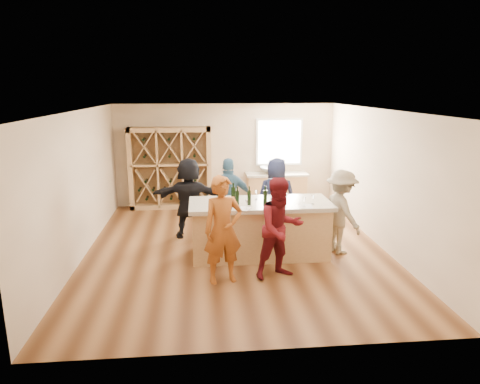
{
  "coord_description": "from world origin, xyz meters",
  "views": [
    {
      "loc": [
        -0.69,
        -8.21,
        3.22
      ],
      "look_at": [
        0.1,
        0.2,
        1.15
      ],
      "focal_mm": 32.0,
      "sensor_mm": 36.0,
      "label": 1
    }
  ],
  "objects": [
    {
      "name": "wine_glass_a",
      "position": [
        0.12,
        -0.84,
        1.17
      ],
      "size": [
        0.09,
        0.09,
        0.18
      ],
      "primitive_type": "cone",
      "rotation": [
        0.0,
        0.0,
        0.43
      ],
      "color": "white",
      "rests_on": "tasting_counter_top"
    },
    {
      "name": "wine_glass_c",
      "position": [
        1.19,
        -0.78,
        1.17
      ],
      "size": [
        0.08,
        0.08,
        0.17
      ],
      "primitive_type": "cone",
      "rotation": [
        0.0,
        0.0,
        0.34
      ],
      "color": "white",
      "rests_on": "tasting_counter_top"
    },
    {
      "name": "wall_front",
      "position": [
        0.0,
        -3.55,
        1.4
      ],
      "size": [
        6.0,
        0.1,
        2.8
      ],
      "primitive_type": "cube",
      "color": "beige",
      "rests_on": "ground"
    },
    {
      "name": "back_counter_base",
      "position": [
        1.4,
        3.2,
        0.43
      ],
      "size": [
        1.6,
        0.58,
        0.86
      ],
      "primitive_type": "cube",
      "color": "tan",
      "rests_on": "floor"
    },
    {
      "name": "tasting_menu_b",
      "position": [
        0.72,
        -0.79,
        1.08
      ],
      "size": [
        0.34,
        0.39,
        0.0
      ],
      "primitive_type": "cube",
      "rotation": [
        0.0,
        0.0,
        -0.37
      ],
      "color": "white",
      "rests_on": "tasting_counter_top"
    },
    {
      "name": "wine_glass_d",
      "position": [
        0.92,
        -0.48,
        1.17
      ],
      "size": [
        0.08,
        0.08,
        0.17
      ],
      "primitive_type": "cone",
      "rotation": [
        0.0,
        0.0,
        0.35
      ],
      "color": "white",
      "rests_on": "tasting_counter_top"
    },
    {
      "name": "floor",
      "position": [
        0.0,
        0.0,
        -0.05
      ],
      "size": [
        6.0,
        7.0,
        0.1
      ],
      "primitive_type": "cube",
      "color": "brown",
      "rests_on": "ground"
    },
    {
      "name": "wine_bottle_b",
      "position": [
        -0.28,
        -0.61,
        1.24
      ],
      "size": [
        0.09,
        0.09,
        0.31
      ],
      "primitive_type": "cylinder",
      "rotation": [
        0.0,
        0.0,
        -0.17
      ],
      "color": "black",
      "rests_on": "tasting_counter_top"
    },
    {
      "name": "wine_bottle_f",
      "position": [
        0.49,
        -0.65,
        1.23
      ],
      "size": [
        0.07,
        0.07,
        0.3
      ],
      "primitive_type": "cylinder",
      "color": "black",
      "rests_on": "tasting_counter_top"
    },
    {
      "name": "wall_right",
      "position": [
        3.05,
        0.0,
        1.4
      ],
      "size": [
        0.1,
        7.0,
        2.8
      ],
      "primitive_type": "cube",
      "color": "beige",
      "rests_on": "ground"
    },
    {
      "name": "window_frame",
      "position": [
        1.5,
        3.47,
        1.75
      ],
      "size": [
        1.3,
        0.06,
        1.3
      ],
      "primitive_type": "cube",
      "color": "white",
      "rests_on": "wall_back"
    },
    {
      "name": "tasting_menu_c",
      "position": [
        1.24,
        -0.73,
        1.08
      ],
      "size": [
        0.29,
        0.36,
        0.0
      ],
      "primitive_type": "cube",
      "rotation": [
        0.0,
        0.0,
        -0.14
      ],
      "color": "white",
      "rests_on": "tasting_counter_top"
    },
    {
      "name": "person_far_left",
      "position": [
        -0.95,
        0.84,
        0.89
      ],
      "size": [
        1.69,
        0.75,
        1.77
      ],
      "primitive_type": "imported",
      "rotation": [
        0.0,
        0.0,
        3.05
      ],
      "color": "black",
      "rests_on": "floor"
    },
    {
      "name": "back_counter_top",
      "position": [
        1.4,
        3.2,
        0.89
      ],
      "size": [
        1.7,
        0.62,
        0.06
      ],
      "primitive_type": "cube",
      "color": "#B2A992",
      "rests_on": "back_counter_base"
    },
    {
      "name": "sink",
      "position": [
        1.2,
        3.2,
        1.01
      ],
      "size": [
        0.54,
        0.54,
        0.19
      ],
      "primitive_type": "imported",
      "color": "silver",
      "rests_on": "back_counter_top"
    },
    {
      "name": "window_pane",
      "position": [
        1.5,
        3.44,
        1.75
      ],
      "size": [
        1.18,
        0.01,
        1.18
      ],
      "primitive_type": "cube",
      "color": "white",
      "rests_on": "wall_back"
    },
    {
      "name": "wine_glass_e",
      "position": [
        1.4,
        -0.6,
        1.16
      ],
      "size": [
        0.07,
        0.07,
        0.16
      ],
      "primitive_type": "cone",
      "rotation": [
        0.0,
        0.0,
        0.21
      ],
      "color": "white",
      "rests_on": "tasting_counter_top"
    },
    {
      "name": "wine_bottle_e",
      "position": [
        0.2,
        -0.54,
        1.22
      ],
      "size": [
        0.08,
        0.08,
        0.28
      ],
      "primitive_type": "cylinder",
      "rotation": [
        0.0,
        0.0,
        0.11
      ],
      "color": "black",
      "rests_on": "tasting_counter_top"
    },
    {
      "name": "wine_glass_f",
      "position": [
        0.39,
        -0.15,
        1.17
      ],
      "size": [
        0.07,
        0.07,
        0.18
      ],
      "primitive_type": "cone",
      "color": "white",
      "rests_on": "tasting_counter_top"
    },
    {
      "name": "tasting_menu_a",
      "position": [
        0.08,
        -0.79,
        1.08
      ],
      "size": [
        0.3,
        0.34,
        0.0
      ],
      "primitive_type": "cube",
      "rotation": [
        0.0,
        0.0,
        -0.43
      ],
      "color": "white",
      "rests_on": "tasting_counter_top"
    },
    {
      "name": "person_far_right",
      "position": [
        0.96,
        0.8,
        0.87
      ],
      "size": [
        0.92,
        0.66,
        1.74
      ],
      "primitive_type": "imported",
      "rotation": [
        0.0,
        0.0,
        3.01
      ],
      "color": "#191E38",
      "rests_on": "floor"
    },
    {
      "name": "person_far_mid",
      "position": [
        -0.08,
        0.76,
        0.88
      ],
      "size": [
        1.1,
        0.68,
        1.76
      ],
      "primitive_type": "imported",
      "rotation": [
        0.0,
        0.0,
        2.99
      ],
      "color": "#335972",
      "rests_on": "floor"
    },
    {
      "name": "wine_bottle_d",
      "position": [
        -0.02,
        -0.56,
        1.22
      ],
      "size": [
        0.08,
        0.08,
        0.28
      ],
      "primitive_type": "cylinder",
      "rotation": [
        0.0,
        0.0,
        0.17
      ],
      "color": "black",
      "rests_on": "tasting_counter_top"
    },
    {
      "name": "person_near_left",
      "position": [
        -0.34,
        -1.46,
        0.92
      ],
      "size": [
        0.76,
        0.63,
        1.83
      ],
      "primitive_type": "imported",
      "rotation": [
        0.0,
        0.0,
        0.23
      ],
      "color": "#994C19",
      "rests_on": "floor"
    },
    {
      "name": "wine_bottle_c",
      "position": [
        -0.09,
        -0.49,
        1.25
      ],
      "size": [
        0.09,
        0.09,
        0.34
      ],
      "primitive_type": "cylinder",
      "rotation": [
        0.0,
        0.0,
        0.09
      ],
      "color": "black",
      "rests_on": "tasting_counter_top"
    },
    {
      "name": "wall_back",
      "position": [
        0.0,
        3.55,
        1.4
      ],
      "size": [
        6.0,
        0.1,
        2.8
      ],
      "primitive_type": "cube",
      "color": "beige",
      "rests_on": "ground"
    },
    {
      "name": "faucet",
      "position": [
        1.2,
        3.38,
        1.07
      ],
      "size": [
        0.02,
        0.02,
        0.3
      ],
      "primitive_type": "cylinder",
      "color": "silver",
      "rests_on": "back_counter_top"
    },
    {
      "name": "wine_bottle_a",
      "position": [
        -0.36,
        -0.55,
        1.22
      ],
      "size": [
        0.08,
        0.08,
        0.28
      ],
      "primitive_type": "cylinder",
      "rotation": [
        0.0,
        0.0,
        0.17
      ],
      "color": "black",
      "rests_on": "tasting_counter_top"
    },
    {
      "name": "wine_rack",
      "position": [
        -1.5,
        3.27,
        1.1
      ],
      "size": [
        2.2,
        0.45,
        2.2
      ],
      "primitive_type": "cube",
      "color": "tan",
      "rests_on": "floor"
    },
    {
      "name": "wine_glass_b",
      "position": [
        0.58,
        -0.84,
        1.17
      ],
      "size": [
        0.09,
        0.09,
        0.19
      ],
      "primitive_type": "cone",
      "rotation": [
        0.0,
        0.0,
        0.31
      ],
      "color": "white",
      "rests_on": "tasting_counter_top"
    },
    {
      "name": "ceiling",
      "position": [
        0.0,
        0.0,
        2.85
      ],
      "size": [
        6.0,
        7.0,
        0.1
      ],
      "primitive_type": "cube",
      "color": "white",
      "rests_on": "ground"
    },
    {
      "name": "person_near_right",
      "position": [
        0.64,
        -1.39,
        0.88
      ],
      "size": [
        0.97,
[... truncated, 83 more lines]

